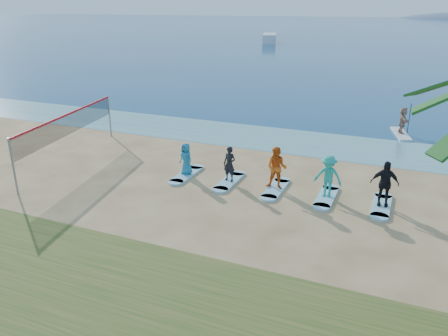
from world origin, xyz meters
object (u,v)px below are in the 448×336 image
at_px(surfboard_2, 276,189).
at_px(surfboard_0, 187,175).
at_px(volleyball_net, 69,124).
at_px(student_4, 385,183).
at_px(student_3, 328,176).
at_px(surfboard_1, 229,181).
at_px(student_2, 277,168).
at_px(surfboard_3, 326,197).
at_px(student_1, 229,164).
at_px(paddleboarder, 403,120).
at_px(surfboard_4, 381,206).
at_px(boat_offshore_a, 269,43).
at_px(student_0, 186,159).
at_px(paddleboard, 401,134).

bearing_deg(surfboard_2, surfboard_0, 180.00).
bearing_deg(surfboard_0, volleyball_net, -177.01).
bearing_deg(student_4, student_3, 172.72).
distance_m(surfboard_1, student_3, 4.49).
height_order(surfboard_2, student_2, student_2).
relative_size(surfboard_0, surfboard_1, 1.00).
bearing_deg(surfboard_3, surfboard_0, 180.00).
distance_m(volleyball_net, surfboard_2, 11.05).
distance_m(surfboard_2, surfboard_3, 2.20).
bearing_deg(surfboard_1, student_1, 0.00).
bearing_deg(student_4, surfboard_1, 172.72).
xyz_separation_m(paddleboarder, surfboard_2, (-4.66, -11.40, -0.88)).
height_order(paddleboarder, student_2, student_2).
bearing_deg(student_2, surfboard_1, 177.17).
relative_size(paddleboarder, surfboard_4, 0.73).
distance_m(student_1, surfboard_3, 4.47).
bearing_deg(boat_offshore_a, student_1, -89.89).
bearing_deg(student_2, surfboard_3, -2.83).
height_order(surfboard_2, surfboard_4, same).
xyz_separation_m(boat_offshore_a, student_0, (19.75, -75.54, 0.84)).
relative_size(surfboard_1, student_2, 1.18).
xyz_separation_m(boat_offshore_a, student_4, (28.53, -75.54, 1.01)).
bearing_deg(student_3, student_4, 6.25).
xyz_separation_m(student_1, student_3, (4.39, 0.00, 0.09)).
height_order(student_2, student_3, student_2).
xyz_separation_m(surfboard_1, surfboard_4, (6.59, 0.00, 0.00)).
distance_m(surfboard_1, surfboard_3, 4.39).
xyz_separation_m(volleyball_net, student_2, (10.89, 0.34, -0.89)).
relative_size(paddleboard, paddleboarder, 1.87).
height_order(volleyball_net, student_2, volleyball_net).
relative_size(surfboard_0, student_0, 1.46).
bearing_deg(surfboard_1, student_0, 180.00).
relative_size(student_1, surfboard_3, 0.73).
height_order(volleyball_net, surfboard_0, volleyball_net).
distance_m(student_1, student_3, 4.39).
bearing_deg(student_1, student_0, -171.47).
bearing_deg(paddleboarder, boat_offshore_a, 9.63).
bearing_deg(student_1, boat_offshore_a, 114.74).
height_order(student_0, surfboard_2, student_0).
height_order(surfboard_1, surfboard_3, same).
bearing_deg(boat_offshore_a, surfboard_0, -91.44).
xyz_separation_m(volleyball_net, student_0, (6.50, 0.34, -1.06)).
bearing_deg(surfboard_2, surfboard_4, 0.00).
height_order(student_2, surfboard_3, student_2).
bearing_deg(surfboard_3, student_2, 180.00).
height_order(paddleboard, paddleboarder, paddleboarder).
relative_size(volleyball_net, surfboard_1, 4.05).
distance_m(boat_offshore_a, student_2, 79.31).
xyz_separation_m(paddleboarder, surfboard_4, (-0.27, -11.40, -0.88)).
height_order(paddleboarder, surfboard_1, paddleboarder).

